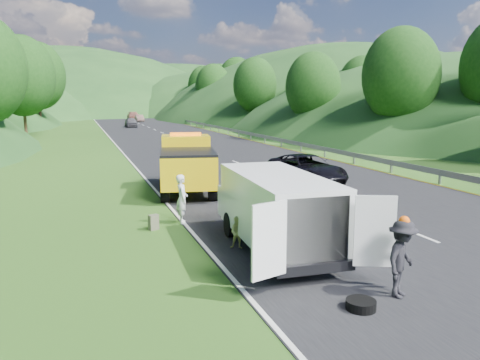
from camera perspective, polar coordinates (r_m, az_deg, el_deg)
name	(u,v)px	position (r m, az deg, el deg)	size (l,w,h in m)	color
ground	(305,226)	(16.48, 7.95, -5.62)	(320.00, 320.00, 0.00)	#38661E
road_surface	(171,136)	(55.25, -8.40, 5.30)	(14.00, 200.00, 0.02)	black
guardrail	(204,129)	(69.03, -4.38, 6.28)	(0.06, 140.00, 1.52)	gray
tree_line_right	(265,124)	(80.18, 3.09, 6.80)	(14.00, 140.00, 14.00)	#204C16
hills_backdrop	(124,113)	(149.51, -14.00, 7.98)	(201.00, 288.60, 44.00)	#2D5B23
tow_truck	(187,164)	(22.24, -6.49, 1.97)	(3.46, 6.66, 2.73)	black
white_van	(275,207)	(13.57, 4.31, -3.34)	(3.50, 6.53, 2.27)	black
woman	(182,223)	(16.85, -7.03, -5.25)	(0.64, 0.46, 1.74)	white
child	(238,249)	(13.96, -0.26, -8.41)	(0.47, 0.37, 0.97)	#B9C066
worker	(400,297)	(11.37, 18.87, -13.37)	(1.14, 0.66, 1.77)	black
suitcase	(154,222)	(16.11, -10.49, -5.09)	(0.33, 0.18, 0.53)	#575842
spare_tire	(361,310)	(10.52, 14.50, -15.09)	(0.64, 0.64, 0.20)	black
passing_suv	(306,183)	(24.83, 8.06, -0.35)	(2.43, 5.26, 1.46)	black
dist_car_a	(131,127)	(74.02, -13.12, 6.29)	(1.71, 4.25, 1.45)	#47464B
dist_car_b	(140,122)	(90.44, -12.13, 6.95)	(1.36, 3.90, 1.29)	brown
dist_car_c	(134,120)	(98.46, -12.83, 7.15)	(2.25, 5.55, 1.61)	#9C5B4E
dist_car_d	(130,115)	(126.83, -13.27, 7.71)	(1.71, 4.25, 1.45)	#464859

